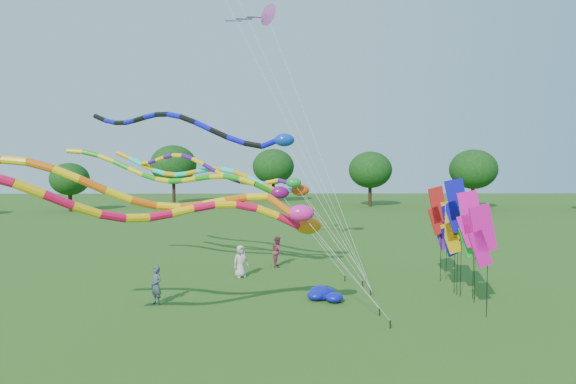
{
  "coord_description": "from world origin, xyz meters",
  "views": [
    {
      "loc": [
        -1.45,
        -16.88,
        5.97
      ],
      "look_at": [
        -1.23,
        3.1,
        4.8
      ],
      "focal_mm": 30.0,
      "sensor_mm": 36.0,
      "label": 1
    }
  ],
  "objects_px": {
    "tube_kite_orange": "(184,196)",
    "person_b": "(156,285)",
    "blue_nylon_heap": "(325,296)",
    "tube_kite_red": "(202,212)",
    "person_a": "(241,261)",
    "person_c": "(278,251)"
  },
  "relations": [
    {
      "from": "tube_kite_orange",
      "to": "person_b",
      "type": "relative_size",
      "value": 8.52
    },
    {
      "from": "blue_nylon_heap",
      "to": "person_b",
      "type": "distance_m",
      "value": 7.24
    },
    {
      "from": "tube_kite_red",
      "to": "blue_nylon_heap",
      "type": "bearing_deg",
      "value": 23.27
    },
    {
      "from": "tube_kite_orange",
      "to": "person_a",
      "type": "height_order",
      "value": "tube_kite_orange"
    },
    {
      "from": "blue_nylon_heap",
      "to": "person_b",
      "type": "bearing_deg",
      "value": -176.97
    },
    {
      "from": "tube_kite_red",
      "to": "person_b",
      "type": "bearing_deg",
      "value": 101.58
    },
    {
      "from": "blue_nylon_heap",
      "to": "tube_kite_orange",
      "type": "bearing_deg",
      "value": -140.07
    },
    {
      "from": "blue_nylon_heap",
      "to": "tube_kite_red",
      "type": "bearing_deg",
      "value": -135.22
    },
    {
      "from": "tube_kite_red",
      "to": "person_a",
      "type": "distance_m",
      "value": 9.67
    },
    {
      "from": "blue_nylon_heap",
      "to": "person_c",
      "type": "xyz_separation_m",
      "value": [
        -2.12,
        7.18,
        0.65
      ]
    },
    {
      "from": "tube_kite_orange",
      "to": "person_a",
      "type": "xyz_separation_m",
      "value": [
        1.13,
        8.84,
        -4.04
      ]
    },
    {
      "from": "tube_kite_orange",
      "to": "person_b",
      "type": "distance_m",
      "value": 6.02
    },
    {
      "from": "person_a",
      "to": "tube_kite_orange",
      "type": "bearing_deg",
      "value": -128.95
    },
    {
      "from": "person_a",
      "to": "person_b",
      "type": "bearing_deg",
      "value": -154.53
    },
    {
      "from": "person_a",
      "to": "blue_nylon_heap",
      "type": "bearing_deg",
      "value": -79.84
    },
    {
      "from": "tube_kite_red",
      "to": "person_c",
      "type": "height_order",
      "value": "tube_kite_red"
    },
    {
      "from": "person_b",
      "to": "person_c",
      "type": "height_order",
      "value": "person_c"
    },
    {
      "from": "tube_kite_orange",
      "to": "person_a",
      "type": "distance_m",
      "value": 9.79
    },
    {
      "from": "tube_kite_red",
      "to": "tube_kite_orange",
      "type": "distance_m",
      "value": 0.86
    },
    {
      "from": "person_b",
      "to": "blue_nylon_heap",
      "type": "bearing_deg",
      "value": 42.52
    },
    {
      "from": "tube_kite_orange",
      "to": "person_a",
      "type": "bearing_deg",
      "value": 76.28
    },
    {
      "from": "tube_kite_red",
      "to": "tube_kite_orange",
      "type": "relative_size",
      "value": 0.9
    }
  ]
}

